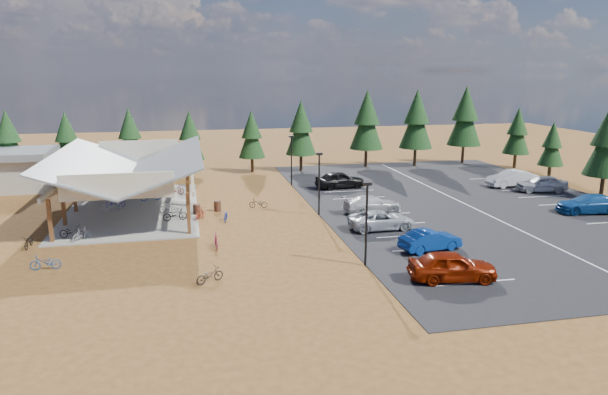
# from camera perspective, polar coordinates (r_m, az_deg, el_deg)

# --- Properties ---
(ground) EXTENTS (140.00, 140.00, 0.00)m
(ground) POSITION_cam_1_polar(r_m,az_deg,el_deg) (41.53, -4.50, -2.92)
(ground) COLOR brown
(ground) RESTS_ON ground
(asphalt_lot) EXTENTS (27.00, 44.00, 0.04)m
(asphalt_lot) POSITION_cam_1_polar(r_m,az_deg,el_deg) (50.02, 16.51, -0.63)
(asphalt_lot) COLOR black
(asphalt_lot) RESTS_ON ground
(concrete_pad) EXTENTS (10.60, 18.60, 0.10)m
(concrete_pad) POSITION_cam_1_polar(r_m,az_deg,el_deg) (48.22, -17.49, -1.17)
(concrete_pad) COLOR gray
(concrete_pad) RESTS_ON ground
(bike_pavilion) EXTENTS (11.65, 19.40, 4.97)m
(bike_pavilion) POSITION_cam_1_polar(r_m,az_deg,el_deg) (47.46, -17.81, 3.25)
(bike_pavilion) COLOR #522717
(bike_pavilion) RESTS_ON concrete_pad
(lamp_post_0) EXTENTS (0.50, 0.25, 5.14)m
(lamp_post_0) POSITION_cam_1_polar(r_m,az_deg,el_deg) (32.40, 6.60, -2.15)
(lamp_post_0) COLOR black
(lamp_post_0) RESTS_ON ground
(lamp_post_1) EXTENTS (0.50, 0.25, 5.14)m
(lamp_post_1) POSITION_cam_1_polar(r_m,az_deg,el_deg) (43.63, 1.60, 1.92)
(lamp_post_1) COLOR black
(lamp_post_1) RESTS_ON ground
(lamp_post_2) EXTENTS (0.50, 0.25, 5.14)m
(lamp_post_2) POSITION_cam_1_polar(r_m,az_deg,el_deg) (55.19, -1.33, 4.31)
(lamp_post_2) COLOR black
(lamp_post_2) RESTS_ON ground
(trash_bin_0) EXTENTS (0.60, 0.60, 0.90)m
(trash_bin_0) POSITION_cam_1_polar(r_m,az_deg,el_deg) (45.02, -11.22, -1.27)
(trash_bin_0) COLOR #442618
(trash_bin_0) RESTS_ON ground
(trash_bin_1) EXTENTS (0.60, 0.60, 0.90)m
(trash_bin_1) POSITION_cam_1_polar(r_m,az_deg,el_deg) (45.98, -9.09, -0.88)
(trash_bin_1) COLOR #442618
(trash_bin_1) RESTS_ON ground
(pine_0) EXTENTS (3.27, 3.27, 7.62)m
(pine_0) POSITION_cam_1_polar(r_m,az_deg,el_deg) (64.43, -28.70, 5.48)
(pine_0) COLOR #382314
(pine_0) RESTS_ON ground
(pine_1) EXTENTS (3.12, 3.12, 7.26)m
(pine_1) POSITION_cam_1_polar(r_m,az_deg,el_deg) (64.14, -23.72, 5.76)
(pine_1) COLOR #382314
(pine_1) RESTS_ON ground
(pine_2) EXTENTS (3.24, 3.24, 7.56)m
(pine_2) POSITION_cam_1_polar(r_m,az_deg,el_deg) (63.17, -17.87, 6.31)
(pine_2) COLOR #382314
(pine_2) RESTS_ON ground
(pine_3) EXTENTS (3.11, 3.11, 7.24)m
(pine_3) POSITION_cam_1_polar(r_m,az_deg,el_deg) (61.80, -11.93, 6.33)
(pine_3) COLOR #382314
(pine_3) RESTS_ON ground
(pine_4) EXTENTS (3.06, 3.06, 7.13)m
(pine_4) POSITION_cam_1_polar(r_m,az_deg,el_deg) (62.69, -5.53, 6.59)
(pine_4) COLOR #382314
(pine_4) RESTS_ON ground
(pine_5) EXTENTS (3.53, 3.53, 8.23)m
(pine_5) POSITION_cam_1_polar(r_m,az_deg,el_deg) (63.01, -0.32, 7.30)
(pine_5) COLOR #382314
(pine_5) RESTS_ON ground
(pine_6) EXTENTS (4.02, 4.02, 9.35)m
(pine_6) POSITION_cam_1_polar(r_m,az_deg,el_deg) (66.04, 6.63, 8.09)
(pine_6) COLOR #382314
(pine_6) RESTS_ON ground
(pine_7) EXTENTS (4.04, 4.04, 9.40)m
(pine_7) POSITION_cam_1_polar(r_m,az_deg,el_deg) (67.71, 11.77, 8.05)
(pine_7) COLOR #382314
(pine_7) RESTS_ON ground
(pine_8) EXTENTS (4.19, 4.19, 9.76)m
(pine_8) POSITION_cam_1_polar(r_m,az_deg,el_deg) (71.11, 16.61, 8.19)
(pine_8) COLOR #382314
(pine_8) RESTS_ON ground
(pine_11) EXTENTS (3.72, 3.72, 8.67)m
(pine_11) POSITION_cam_1_polar(r_m,az_deg,el_deg) (56.58, 29.34, 5.21)
(pine_11) COLOR #382314
(pine_11) RESTS_ON ground
(pine_12) EXTENTS (2.68, 2.68, 6.23)m
(pine_12) POSITION_cam_1_polar(r_m,az_deg,el_deg) (64.21, 24.66, 5.11)
(pine_12) COLOR #382314
(pine_12) RESTS_ON ground
(pine_13) EXTENTS (3.13, 3.13, 7.30)m
(pine_13) POSITION_cam_1_polar(r_m,az_deg,el_deg) (69.96, 21.55, 6.50)
(pine_13) COLOR #382314
(pine_13) RESTS_ON ground
(bike_0) EXTENTS (1.84, 0.98, 0.92)m
(bike_0) POSITION_cam_1_polar(r_m,az_deg,el_deg) (41.14, -23.25, -3.33)
(bike_0) COLOR black
(bike_0) RESTS_ON concrete_pad
(bike_1) EXTENTS (1.64, 0.71, 0.95)m
(bike_1) POSITION_cam_1_polar(r_m,az_deg,el_deg) (47.86, -19.60, -0.78)
(bike_1) COLOR #96989E
(bike_1) RESTS_ON concrete_pad
(bike_2) EXTENTS (1.66, 0.62, 0.87)m
(bike_2) POSITION_cam_1_polar(r_m,az_deg,el_deg) (48.96, -19.24, -0.50)
(bike_2) COLOR #1A1C9B
(bike_2) RESTS_ON concrete_pad
(bike_3) EXTENTS (1.68, 0.70, 0.98)m
(bike_3) POSITION_cam_1_polar(r_m,az_deg,el_deg) (53.50, -19.78, 0.64)
(bike_3) COLOR maroon
(bike_3) RESTS_ON concrete_pad
(bike_4) EXTENTS (1.95, 0.94, 0.98)m
(bike_4) POSITION_cam_1_polar(r_m,az_deg,el_deg) (43.38, -13.44, -1.74)
(bike_4) COLOR black
(bike_4) RESTS_ON concrete_pad
(bike_5) EXTENTS (1.55, 0.51, 0.92)m
(bike_5) POSITION_cam_1_polar(r_m,az_deg,el_deg) (45.77, -14.04, -1.04)
(bike_5) COLOR gray
(bike_5) RESTS_ON concrete_pad
(bike_6) EXTENTS (1.91, 0.99, 0.96)m
(bike_6) POSITION_cam_1_polar(r_m,az_deg,el_deg) (50.54, -15.85, 0.21)
(bike_6) COLOR navy
(bike_6) RESTS_ON concrete_pad
(bike_7) EXTENTS (1.51, 0.59, 0.88)m
(bike_7) POSITION_cam_1_polar(r_m,az_deg,el_deg) (52.50, -13.33, 0.79)
(bike_7) COLOR #9B190D
(bike_7) RESTS_ON concrete_pad
(bike_8) EXTENTS (0.60, 1.62, 0.85)m
(bike_8) POSITION_cam_1_polar(r_m,az_deg,el_deg) (40.49, -26.99, -4.17)
(bike_8) COLOR black
(bike_8) RESTS_ON ground
(bike_9) EXTENTS (1.33, 1.63, 1.00)m
(bike_9) POSITION_cam_1_polar(r_m,az_deg,el_deg) (40.50, -22.36, -3.60)
(bike_9) COLOR gray
(bike_9) RESTS_ON ground
(bike_10) EXTENTS (1.75, 0.61, 0.92)m
(bike_10) POSITION_cam_1_polar(r_m,az_deg,el_deg) (35.71, -25.58, -6.17)
(bike_10) COLOR #1E5299
(bike_10) RESTS_ON ground
(bike_11) EXTENTS (0.56, 1.68, 0.99)m
(bike_11) POSITION_cam_1_polar(r_m,az_deg,el_deg) (36.52, -9.24, -4.53)
(bike_11) COLOR maroon
(bike_11) RESTS_ON ground
(bike_12) EXTENTS (1.75, 1.32, 0.88)m
(bike_12) POSITION_cam_1_polar(r_m,az_deg,el_deg) (30.81, -9.90, -8.06)
(bike_12) COLOR black
(bike_12) RESTS_ON ground
(bike_14) EXTENTS (0.88, 1.81, 0.91)m
(bike_14) POSITION_cam_1_polar(r_m,az_deg,el_deg) (42.91, -8.21, -1.86)
(bike_14) COLOR navy
(bike_14) RESTS_ON ground
(bike_15) EXTENTS (1.15, 1.70, 1.00)m
(bike_15) POSITION_cam_1_polar(r_m,az_deg,el_deg) (43.51, -10.90, -1.70)
(bike_15) COLOR maroon
(bike_15) RESTS_ON ground
(bike_16) EXTENTS (1.67, 1.00, 0.83)m
(bike_16) POSITION_cam_1_polar(r_m,az_deg,el_deg) (46.67, -4.83, -0.59)
(bike_16) COLOR black
(bike_16) RESTS_ON ground
(car_0) EXTENTS (5.12, 2.71, 1.66)m
(car_0) POSITION_cam_1_polar(r_m,az_deg,el_deg) (31.59, 15.34, -6.97)
(car_0) COLOR maroon
(car_0) RESTS_ON asphalt_lot
(car_1) EXTENTS (4.36, 2.21, 1.37)m
(car_1) POSITION_cam_1_polar(r_m,az_deg,el_deg) (36.41, 13.16, -4.38)
(car_1) COLOR navy
(car_1) RESTS_ON asphalt_lot
(car_2) EXTENTS (4.98, 2.35, 1.38)m
(car_2) POSITION_cam_1_polar(r_m,az_deg,el_deg) (40.54, 8.17, -2.35)
(car_2) COLOR #B3B7BC
(car_2) RESTS_ON asphalt_lot
(car_3) EXTENTS (4.97, 2.23, 1.41)m
(car_3) POSITION_cam_1_polar(r_m,az_deg,el_deg) (45.11, 7.21, -0.70)
(car_3) COLOR #BCBCBC
(car_3) RESTS_ON asphalt_lot
(car_4) EXTENTS (5.09, 2.48, 1.67)m
(car_4) POSITION_cam_1_polar(r_m,az_deg,el_deg) (54.28, 3.81, 1.88)
(car_4) COLOR black
(car_4) RESTS_ON asphalt_lot
(car_7) EXTENTS (5.52, 2.93, 1.52)m
(car_7) POSITION_cam_1_polar(r_m,az_deg,el_deg) (50.49, 27.80, -0.59)
(car_7) COLOR #164B90
(car_7) RESTS_ON asphalt_lot
(car_8) EXTENTS (4.99, 2.82, 1.60)m
(car_8) POSITION_cam_1_polar(r_m,az_deg,el_deg) (57.34, 23.73, 1.35)
(car_8) COLOR #AFB0B8
(car_8) RESTS_ON asphalt_lot
(car_9) EXTENTS (5.07, 1.91, 1.65)m
(car_9) POSITION_cam_1_polar(r_m,az_deg,el_deg) (58.73, 21.00, 1.88)
(car_9) COLOR white
(car_9) RESTS_ON asphalt_lot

